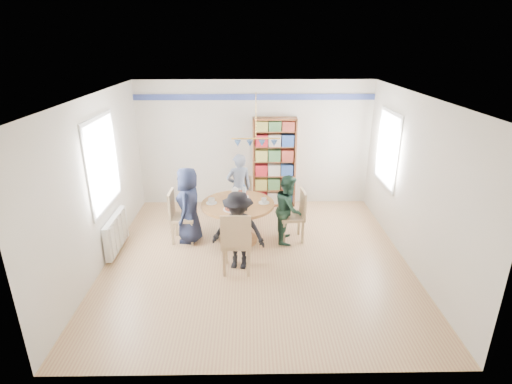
{
  "coord_description": "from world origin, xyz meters",
  "views": [
    {
      "loc": [
        -0.1,
        -5.9,
        3.49
      ],
      "look_at": [
        0.0,
        0.4,
        1.05
      ],
      "focal_mm": 28.0,
      "sensor_mm": 36.0,
      "label": 1
    }
  ],
  "objects_px": {
    "dining_table": "(238,213)",
    "person_far": "(239,188)",
    "person_left": "(189,205)",
    "person_near": "(238,231)",
    "radiator": "(116,233)",
    "chair_right": "(296,213)",
    "chair_near": "(236,240)",
    "chair_far": "(241,195)",
    "person_right": "(288,209)",
    "bookshelf": "(274,163)",
    "chair_left": "(178,214)"
  },
  "relations": [
    {
      "from": "person_far",
      "to": "person_near",
      "type": "bearing_deg",
      "value": 74.78
    },
    {
      "from": "chair_near",
      "to": "person_far",
      "type": "xyz_separation_m",
      "value": [
        -0.01,
        2.01,
        0.12
      ]
    },
    {
      "from": "person_left",
      "to": "person_right",
      "type": "xyz_separation_m",
      "value": [
        1.79,
        -0.03,
        -0.07
      ]
    },
    {
      "from": "chair_near",
      "to": "bookshelf",
      "type": "bearing_deg",
      "value": 75.13
    },
    {
      "from": "radiator",
      "to": "chair_far",
      "type": "height_order",
      "value": "chair_far"
    },
    {
      "from": "chair_far",
      "to": "person_near",
      "type": "relative_size",
      "value": 0.69
    },
    {
      "from": "person_far",
      "to": "person_right",
      "type": "bearing_deg",
      "value": 118.53
    },
    {
      "from": "chair_right",
      "to": "person_right",
      "type": "bearing_deg",
      "value": -168.05
    },
    {
      "from": "chair_near",
      "to": "chair_far",
      "type": "bearing_deg",
      "value": 89.1
    },
    {
      "from": "chair_left",
      "to": "person_left",
      "type": "xyz_separation_m",
      "value": [
        0.2,
        -0.0,
        0.17
      ]
    },
    {
      "from": "chair_left",
      "to": "chair_near",
      "type": "xyz_separation_m",
      "value": [
        1.08,
        -1.12,
        0.05
      ]
    },
    {
      "from": "chair_right",
      "to": "bookshelf",
      "type": "distance_m",
      "value": 1.74
    },
    {
      "from": "person_right",
      "to": "person_near",
      "type": "distance_m",
      "value": 1.27
    },
    {
      "from": "radiator",
      "to": "dining_table",
      "type": "xyz_separation_m",
      "value": [
        2.1,
        0.34,
        0.21
      ]
    },
    {
      "from": "person_near",
      "to": "person_left",
      "type": "bearing_deg",
      "value": 144.59
    },
    {
      "from": "person_near",
      "to": "radiator",
      "type": "bearing_deg",
      "value": 175.72
    },
    {
      "from": "chair_left",
      "to": "person_far",
      "type": "xyz_separation_m",
      "value": [
        1.08,
        0.89,
        0.17
      ]
    },
    {
      "from": "dining_table",
      "to": "chair_right",
      "type": "height_order",
      "value": "chair_right"
    },
    {
      "from": "bookshelf",
      "to": "chair_near",
      "type": "bearing_deg",
      "value": -104.87
    },
    {
      "from": "chair_left",
      "to": "person_left",
      "type": "height_order",
      "value": "person_left"
    },
    {
      "from": "dining_table",
      "to": "person_left",
      "type": "xyz_separation_m",
      "value": [
        -0.88,
        0.04,
        0.14
      ]
    },
    {
      "from": "chair_far",
      "to": "person_far",
      "type": "xyz_separation_m",
      "value": [
        -0.04,
        -0.09,
        0.2
      ]
    },
    {
      "from": "bookshelf",
      "to": "chair_far",
      "type": "bearing_deg",
      "value": -135.86
    },
    {
      "from": "chair_near",
      "to": "person_left",
      "type": "height_order",
      "value": "person_left"
    },
    {
      "from": "chair_left",
      "to": "bookshelf",
      "type": "xyz_separation_m",
      "value": [
        1.82,
        1.66,
        0.43
      ]
    },
    {
      "from": "radiator",
      "to": "person_left",
      "type": "bearing_deg",
      "value": 17.26
    },
    {
      "from": "chair_right",
      "to": "person_far",
      "type": "distance_m",
      "value": 1.39
    },
    {
      "from": "person_left",
      "to": "person_far",
      "type": "bearing_deg",
      "value": 140.46
    },
    {
      "from": "chair_right",
      "to": "person_left",
      "type": "relative_size",
      "value": 0.68
    },
    {
      "from": "chair_right",
      "to": "dining_table",
      "type": "bearing_deg",
      "value": -177.61
    },
    {
      "from": "person_left",
      "to": "person_right",
      "type": "relative_size",
      "value": 1.11
    },
    {
      "from": "person_far",
      "to": "chair_near",
      "type": "bearing_deg",
      "value": 73.94
    },
    {
      "from": "person_left",
      "to": "chair_far",
      "type": "bearing_deg",
      "value": 141.91
    },
    {
      "from": "person_far",
      "to": "dining_table",
      "type": "bearing_deg",
      "value": 73.89
    },
    {
      "from": "chair_far",
      "to": "chair_right",
      "type": "bearing_deg",
      "value": -43.61
    },
    {
      "from": "dining_table",
      "to": "person_far",
      "type": "relative_size",
      "value": 0.94
    },
    {
      "from": "chair_right",
      "to": "chair_far",
      "type": "height_order",
      "value": "chair_right"
    },
    {
      "from": "person_right",
      "to": "person_near",
      "type": "xyz_separation_m",
      "value": [
        -0.88,
        -0.91,
        0.03
      ]
    },
    {
      "from": "person_far",
      "to": "bookshelf",
      "type": "bearing_deg",
      "value": -150.19
    },
    {
      "from": "person_right",
      "to": "bookshelf",
      "type": "height_order",
      "value": "bookshelf"
    },
    {
      "from": "person_near",
      "to": "chair_left",
      "type": "bearing_deg",
      "value": 150.17
    },
    {
      "from": "dining_table",
      "to": "chair_right",
      "type": "bearing_deg",
      "value": 2.39
    },
    {
      "from": "chair_far",
      "to": "chair_near",
      "type": "relative_size",
      "value": 0.86
    },
    {
      "from": "person_far",
      "to": "radiator",
      "type": "bearing_deg",
      "value": 14.94
    },
    {
      "from": "dining_table",
      "to": "person_near",
      "type": "height_order",
      "value": "person_near"
    },
    {
      "from": "chair_far",
      "to": "person_near",
      "type": "distance_m",
      "value": 1.92
    },
    {
      "from": "radiator",
      "to": "person_near",
      "type": "distance_m",
      "value": 2.22
    },
    {
      "from": "radiator",
      "to": "chair_left",
      "type": "xyz_separation_m",
      "value": [
        1.02,
        0.38,
        0.18
      ]
    },
    {
      "from": "radiator",
      "to": "dining_table",
      "type": "relative_size",
      "value": 0.77
    },
    {
      "from": "chair_left",
      "to": "person_right",
      "type": "xyz_separation_m",
      "value": [
        1.99,
        -0.03,
        0.1
      ]
    }
  ]
}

